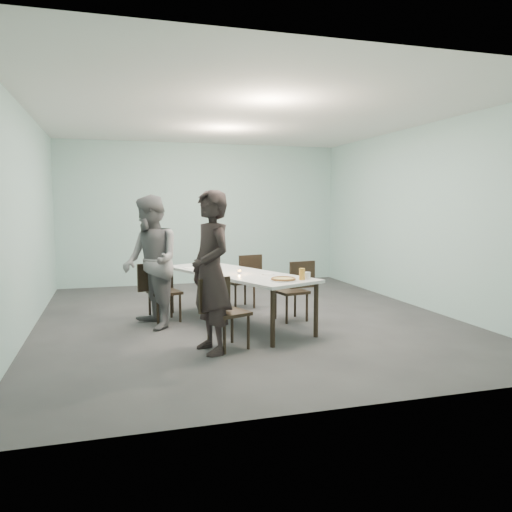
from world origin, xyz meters
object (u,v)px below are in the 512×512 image
object	(u,v)px
diner_near	(211,272)
amber_tumbler	(200,265)
chair_near_right	(296,286)
chair_far_right	(245,277)
pizza	(283,279)
side_plate	(268,274)
beer_glass	(302,274)
tealight	(239,272)
diner_far	(151,262)
chair_near_left	(223,308)
table	(237,276)
water_tumbler	(307,276)
chair_far_left	(159,288)

from	to	relation	value
diner_near	amber_tumbler	world-z (taller)	diner_near
chair_near_right	amber_tumbler	bearing A→B (deg)	-36.69
chair_far_right	pizza	bearing A→B (deg)	77.73
pizza	side_plate	size ratio (longest dim) A/B	1.89
beer_glass	tealight	xyz separation A→B (m)	(-0.63, 0.78, -0.05)
beer_glass	diner_far	bearing A→B (deg)	149.88
diner_far	tealight	size ratio (longest dim) A/B	32.98
beer_glass	amber_tumbler	world-z (taller)	beer_glass
side_plate	chair_near_left	bearing A→B (deg)	-134.87
table	tealight	distance (m)	0.19
table	chair_near_right	xyz separation A→B (m)	(0.91, -0.00, -0.19)
diner_far	side_plate	xyz separation A→B (m)	(1.55, -0.47, -0.17)
chair_far_right	side_plate	bearing A→B (deg)	76.70
chair_near_left	diner_near	distance (m)	0.47
beer_glass	chair_near_left	bearing A→B (deg)	-167.33
chair_near_left	diner_far	world-z (taller)	diner_far
table	chair_far_right	xyz separation A→B (m)	(0.41, 1.10, -0.19)
chair_near_right	diner_far	xyz separation A→B (m)	(-2.10, 0.11, 0.42)
amber_tumbler	chair_near_left	bearing A→B (deg)	-91.62
diner_far	amber_tumbler	xyz separation A→B (m)	(0.77, 0.56, -0.13)
side_plate	beer_glass	xyz separation A→B (m)	(0.27, -0.59, 0.07)
chair_far_right	water_tumbler	xyz separation A→B (m)	(0.31, -1.99, 0.29)
side_plate	beer_glass	size ratio (longest dim) A/B	1.20
diner_far	tealight	world-z (taller)	diner_far
diner_near	water_tumbler	xyz separation A→B (m)	(1.34, 0.36, -0.14)
chair_far_right	chair_far_left	bearing A→B (deg)	13.41
chair_near_left	side_plate	distance (m)	1.20
chair_near_left	chair_far_left	xyz separation A→B (m)	(-0.58, 1.62, 0.00)
diner_near	pizza	bearing A→B (deg)	93.67
diner_near	pizza	distance (m)	1.05
beer_glass	water_tumbler	size ratio (longest dim) A/B	1.67
chair_far_left	beer_glass	distance (m)	2.19
water_tumbler	tealight	xyz separation A→B (m)	(-0.73, 0.72, -0.02)
side_plate	water_tumbler	xyz separation A→B (m)	(0.36, -0.53, 0.04)
side_plate	beer_glass	bearing A→B (deg)	-65.69
water_tumbler	tealight	distance (m)	1.02
amber_tumbler	chair_near_right	bearing A→B (deg)	-26.85
chair_far_right	diner_near	bearing A→B (deg)	55.12
diner_near	tealight	world-z (taller)	diner_near
chair_near_left	chair_near_right	bearing A→B (deg)	19.93
diner_near	tealight	bearing A→B (deg)	136.52
chair_near_left	diner_near	size ratio (longest dim) A/B	0.46
chair_near_left	beer_glass	size ratio (longest dim) A/B	5.80
side_plate	amber_tumbler	size ratio (longest dim) A/B	2.25
chair_far_right	amber_tumbler	distance (m)	0.98
chair_near_right	pizza	xyz separation A→B (m)	(-0.53, -0.94, 0.27)
chair_near_right	diner_near	world-z (taller)	diner_near
beer_glass	water_tumbler	xyz separation A→B (m)	(0.10, 0.06, -0.03)
diner_far	beer_glass	bearing A→B (deg)	44.78
chair_far_left	pizza	distance (m)	1.99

